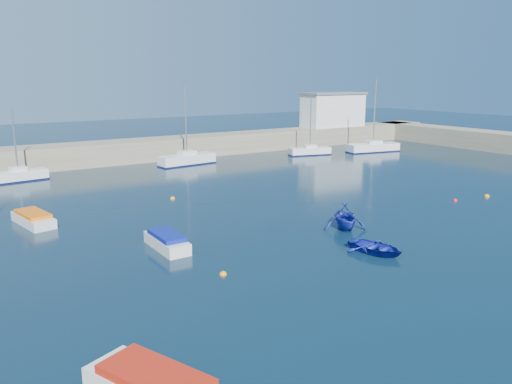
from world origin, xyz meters
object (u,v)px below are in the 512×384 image
sailboat_8 (373,147)px  sailboat_5 (19,176)px  motorboat_2 (33,219)px  sailboat_7 (310,151)px  sailboat_6 (187,159)px  dinghy_center (376,247)px  dinghy_left (345,217)px  harbor_office (333,111)px  motorboat_1 (167,241)px

sailboat_8 → sailboat_5: bearing=95.0°
sailboat_8 → motorboat_2: 47.81m
sailboat_7 → motorboat_2: (-36.88, -14.92, -0.12)m
sailboat_6 → motorboat_2: size_ratio=1.98×
sailboat_7 → sailboat_6: bearing=98.2°
sailboat_5 → sailboat_7: bearing=-100.8°
sailboat_5 → dinghy_center: size_ratio=2.18×
sailboat_8 → dinghy_left: bearing=142.1°
sailboat_5 → dinghy_left: 33.75m
motorboat_2 → dinghy_left: size_ratio=1.39×
sailboat_8 → dinghy_left: (-28.55, -25.16, 0.24)m
sailboat_7 → sailboat_5: bearing=101.1°
motorboat_2 → sailboat_7: bearing=11.1°
dinghy_center → sailboat_7: bearing=42.8°
dinghy_center → motorboat_2: bearing=118.5°
sailboat_5 → motorboat_2: 16.99m
dinghy_center → harbor_office: bearing=37.5°
motorboat_1 → sailboat_8: bearing=28.5°
sailboat_5 → sailboat_8: size_ratio=0.74×
sailboat_7 → harbor_office: bearing=-39.7°
harbor_office → sailboat_7: (-10.81, -7.84, -4.55)m
harbor_office → dinghy_left: bearing=-130.3°
motorboat_1 → dinghy_left: (11.75, -2.83, 0.42)m
motorboat_2 → sailboat_8: bearing=4.2°
sailboat_5 → sailboat_6: (18.30, -0.16, 0.09)m
motorboat_1 → motorboat_2: motorboat_1 is taller
sailboat_5 → motorboat_2: bearing=167.6°
sailboat_5 → sailboat_8: 44.94m
sailboat_5 → dinghy_left: sailboat_5 is taller
sailboat_8 → dinghy_center: (-30.33, -29.74, -0.29)m
sailboat_6 → motorboat_1: 30.04m
sailboat_7 → motorboat_2: bearing=126.4°
dinghy_left → sailboat_6: bearing=113.2°
sailboat_6 → sailboat_7: size_ratio=1.23×
sailboat_7 → motorboat_1: (-31.03, -24.78, -0.09)m
dinghy_center → sailboat_5: bearing=98.8°
harbor_office → sailboat_6: bearing=-167.9°
sailboat_5 → sailboat_7: sailboat_7 is taller
sailboat_6 → sailboat_8: 26.76m
harbor_office → motorboat_2: size_ratio=2.16×
dinghy_center → dinghy_left: (1.78, 4.57, 0.53)m
motorboat_1 → dinghy_center: 12.42m
dinghy_left → sailboat_8: bearing=68.7°
motorboat_2 → sailboat_5: bearing=74.2°
sailboat_8 → dinghy_center: sailboat_8 is taller
harbor_office → dinghy_left: harbor_office is taller
sailboat_5 → sailboat_6: size_ratio=0.80×
harbor_office → dinghy_center: harbor_office is taller
sailboat_7 → motorboat_1: 39.71m
sailboat_5 → sailboat_8: bearing=-103.2°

